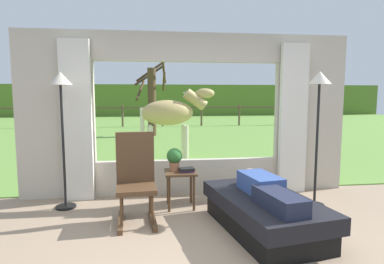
{
  "coord_description": "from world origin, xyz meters",
  "views": [
    {
      "loc": [
        -0.59,
        -2.88,
        1.58
      ],
      "look_at": [
        0.0,
        1.8,
        1.05
      ],
      "focal_mm": 30.47,
      "sensor_mm": 36.0,
      "label": 1
    }
  ],
  "objects_px": {
    "horse": "(171,113)",
    "book_stack": "(187,170)",
    "reclining_person": "(266,189)",
    "potted_plant": "(174,158)",
    "rocking_chair": "(136,178)",
    "pasture_tree": "(152,98)",
    "floor_lamp_left": "(61,99)",
    "recliner_sofa": "(264,213)",
    "floor_lamp_right": "(319,98)",
    "side_table": "(180,178)"
  },
  "relations": [
    {
      "from": "horse",
      "to": "book_stack",
      "type": "bearing_deg",
      "value": -5.17
    },
    {
      "from": "reclining_person",
      "to": "potted_plant",
      "type": "xyz_separation_m",
      "value": [
        -0.97,
        1.05,
        0.18
      ]
    },
    {
      "from": "horse",
      "to": "rocking_chair",
      "type": "bearing_deg",
      "value": -15.62
    },
    {
      "from": "horse",
      "to": "pasture_tree",
      "type": "relative_size",
      "value": 0.59
    },
    {
      "from": "horse",
      "to": "pasture_tree",
      "type": "height_order",
      "value": "pasture_tree"
    },
    {
      "from": "floor_lamp_left",
      "to": "recliner_sofa",
      "type": "bearing_deg",
      "value": -24.05
    },
    {
      "from": "potted_plant",
      "to": "book_stack",
      "type": "distance_m",
      "value": 0.25
    },
    {
      "from": "rocking_chair",
      "to": "potted_plant",
      "type": "height_order",
      "value": "rocking_chair"
    },
    {
      "from": "potted_plant",
      "to": "floor_lamp_right",
      "type": "bearing_deg",
      "value": -7.48
    },
    {
      "from": "recliner_sofa",
      "to": "reclining_person",
      "type": "bearing_deg",
      "value": -100.1
    },
    {
      "from": "book_stack",
      "to": "horse",
      "type": "relative_size",
      "value": 0.12
    },
    {
      "from": "book_stack",
      "to": "floor_lamp_right",
      "type": "height_order",
      "value": "floor_lamp_right"
    },
    {
      "from": "recliner_sofa",
      "to": "horse",
      "type": "bearing_deg",
      "value": 90.73
    },
    {
      "from": "potted_plant",
      "to": "reclining_person",
      "type": "bearing_deg",
      "value": -47.34
    },
    {
      "from": "side_table",
      "to": "pasture_tree",
      "type": "xyz_separation_m",
      "value": [
        -0.34,
        8.29,
        1.07
      ]
    },
    {
      "from": "rocking_chair",
      "to": "potted_plant",
      "type": "distance_m",
      "value": 0.72
    },
    {
      "from": "book_stack",
      "to": "horse",
      "type": "distance_m",
      "value": 3.42
    },
    {
      "from": "rocking_chair",
      "to": "floor_lamp_left",
      "type": "xyz_separation_m",
      "value": [
        -1.01,
        0.59,
        0.99
      ]
    },
    {
      "from": "floor_lamp_left",
      "to": "pasture_tree",
      "type": "xyz_separation_m",
      "value": [
        1.27,
        8.11,
        -0.04
      ]
    },
    {
      "from": "rocking_chair",
      "to": "floor_lamp_right",
      "type": "xyz_separation_m",
      "value": [
        2.51,
        0.21,
        1.0
      ]
    },
    {
      "from": "side_table",
      "to": "floor_lamp_right",
      "type": "bearing_deg",
      "value": -6.01
    },
    {
      "from": "reclining_person",
      "to": "side_table",
      "type": "height_order",
      "value": "reclining_person"
    },
    {
      "from": "book_stack",
      "to": "floor_lamp_left",
      "type": "relative_size",
      "value": 0.11
    },
    {
      "from": "pasture_tree",
      "to": "horse",
      "type": "bearing_deg",
      "value": -85.23
    },
    {
      "from": "floor_lamp_left",
      "to": "floor_lamp_right",
      "type": "distance_m",
      "value": 3.54
    },
    {
      "from": "recliner_sofa",
      "to": "pasture_tree",
      "type": "relative_size",
      "value": 0.6
    },
    {
      "from": "potted_plant",
      "to": "horse",
      "type": "relative_size",
      "value": 0.18
    },
    {
      "from": "book_stack",
      "to": "recliner_sofa",
      "type": "bearing_deg",
      "value": -47.57
    },
    {
      "from": "rocking_chair",
      "to": "book_stack",
      "type": "xyz_separation_m",
      "value": [
        0.68,
        0.35,
        0.01
      ]
    },
    {
      "from": "potted_plant",
      "to": "floor_lamp_right",
      "type": "height_order",
      "value": "floor_lamp_right"
    },
    {
      "from": "reclining_person",
      "to": "book_stack",
      "type": "xyz_separation_m",
      "value": [
        -0.81,
        0.93,
        0.03
      ]
    },
    {
      "from": "recliner_sofa",
      "to": "pasture_tree",
      "type": "xyz_separation_m",
      "value": [
        -1.23,
        9.23,
        1.27
      ]
    },
    {
      "from": "recliner_sofa",
      "to": "reclining_person",
      "type": "distance_m",
      "value": 0.31
    },
    {
      "from": "potted_plant",
      "to": "pasture_tree",
      "type": "distance_m",
      "value": 8.27
    },
    {
      "from": "floor_lamp_left",
      "to": "pasture_tree",
      "type": "distance_m",
      "value": 8.21
    },
    {
      "from": "side_table",
      "to": "potted_plant",
      "type": "bearing_deg",
      "value": 143.13
    },
    {
      "from": "book_stack",
      "to": "floor_lamp_left",
      "type": "bearing_deg",
      "value": 172.1
    },
    {
      "from": "recliner_sofa",
      "to": "potted_plant",
      "type": "relative_size",
      "value": 5.72
    },
    {
      "from": "side_table",
      "to": "floor_lamp_left",
      "type": "distance_m",
      "value": 1.97
    },
    {
      "from": "book_stack",
      "to": "rocking_chair",
      "type": "bearing_deg",
      "value": -152.76
    },
    {
      "from": "reclining_person",
      "to": "horse",
      "type": "bearing_deg",
      "value": 90.61
    },
    {
      "from": "side_table",
      "to": "floor_lamp_right",
      "type": "height_order",
      "value": "floor_lamp_right"
    },
    {
      "from": "floor_lamp_right",
      "to": "pasture_tree",
      "type": "relative_size",
      "value": 0.62
    },
    {
      "from": "side_table",
      "to": "recliner_sofa",
      "type": "bearing_deg",
      "value": -46.66
    },
    {
      "from": "recliner_sofa",
      "to": "book_stack",
      "type": "xyz_separation_m",
      "value": [
        -0.81,
        0.88,
        0.33
      ]
    },
    {
      "from": "rocking_chair",
      "to": "recliner_sofa",
      "type": "bearing_deg",
      "value": -23.81
    },
    {
      "from": "rocking_chair",
      "to": "pasture_tree",
      "type": "distance_m",
      "value": 8.76
    },
    {
      "from": "side_table",
      "to": "book_stack",
      "type": "height_order",
      "value": "book_stack"
    },
    {
      "from": "side_table",
      "to": "floor_lamp_left",
      "type": "relative_size",
      "value": 0.27
    },
    {
      "from": "horse",
      "to": "floor_lamp_right",
      "type": "bearing_deg",
      "value": 22.33
    }
  ]
}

